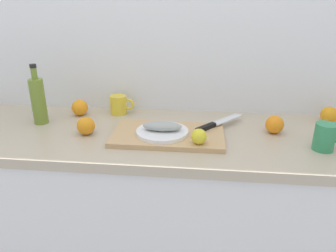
{
  "coord_description": "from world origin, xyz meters",
  "views": [
    {
      "loc": [
        0.24,
        -1.27,
        1.45
      ],
      "look_at": [
        0.11,
        -0.04,
        0.95
      ],
      "focal_mm": 34.65,
      "sensor_mm": 36.0,
      "label": 1
    }
  ],
  "objects": [
    {
      "name": "kitchen_counter",
      "position": [
        0.0,
        0.0,
        0.45
      ],
      "size": [
        2.0,
        0.6,
        0.9
      ],
      "color": "white",
      "rests_on": "ground_plane"
    },
    {
      "name": "chef_knife",
      "position": [
        0.3,
        0.05,
        0.93
      ],
      "size": [
        0.21,
        0.24,
        0.02
      ],
      "rotation": [
        0.0,
        0.0,
        0.85
      ],
      "color": "silver",
      "rests_on": "cutting_board"
    },
    {
      "name": "coffee_mug_1",
      "position": [
        0.71,
        -0.1,
        0.95
      ],
      "size": [
        0.12,
        0.08,
        0.11
      ],
      "color": "#338C59",
      "rests_on": "kitchen_counter"
    },
    {
      "name": "cutting_board",
      "position": [
        0.11,
        -0.04,
        0.91
      ],
      "size": [
        0.46,
        0.27,
        0.02
      ],
      "primitive_type": "cube",
      "color": "tan",
      "rests_on": "kitchen_counter"
    },
    {
      "name": "orange_0",
      "position": [
        -0.24,
        -0.05,
        0.94
      ],
      "size": [
        0.08,
        0.08,
        0.08
      ],
      "primitive_type": "sphere",
      "color": "orange",
      "rests_on": "kitchen_counter"
    },
    {
      "name": "orange_1",
      "position": [
        0.55,
        0.05,
        0.94
      ],
      "size": [
        0.08,
        0.08,
        0.08
      ],
      "primitive_type": "sphere",
      "color": "orange",
      "rests_on": "kitchen_counter"
    },
    {
      "name": "fish_fillet",
      "position": [
        0.08,
        -0.06,
        0.95
      ],
      "size": [
        0.16,
        0.07,
        0.04
      ],
      "primitive_type": "ellipsoid",
      "color": "#999E99",
      "rests_on": "white_plate"
    },
    {
      "name": "lemon_0",
      "position": [
        0.23,
        -0.14,
        0.95
      ],
      "size": [
        0.06,
        0.06,
        0.06
      ],
      "primitive_type": "sphere",
      "color": "yellow",
      "rests_on": "cutting_board"
    },
    {
      "name": "white_plate",
      "position": [
        0.08,
        -0.06,
        0.93
      ],
      "size": [
        0.21,
        0.21,
        0.01
      ],
      "primitive_type": "cylinder",
      "color": "white",
      "rests_on": "cutting_board"
    },
    {
      "name": "back_wall",
      "position": [
        0.0,
        0.33,
        1.25
      ],
      "size": [
        3.2,
        0.05,
        2.5
      ],
      "primitive_type": "cube",
      "color": "white",
      "rests_on": "ground_plane"
    },
    {
      "name": "coffee_mug_0",
      "position": [
        -0.17,
        0.22,
        0.95
      ],
      "size": [
        0.12,
        0.08,
        0.09
      ],
      "color": "yellow",
      "rests_on": "kitchen_counter"
    },
    {
      "name": "orange_2",
      "position": [
        -0.35,
        0.18,
        0.94
      ],
      "size": [
        0.08,
        0.08,
        0.08
      ],
      "primitive_type": "sphere",
      "color": "orange",
      "rests_on": "kitchen_counter"
    },
    {
      "name": "orange_3",
      "position": [
        0.82,
        0.2,
        0.94
      ],
      "size": [
        0.08,
        0.08,
        0.08
      ],
      "primitive_type": "sphere",
      "color": "orange",
      "rests_on": "kitchen_counter"
    },
    {
      "name": "olive_oil_bottle",
      "position": [
        -0.49,
        0.06,
        1.01
      ],
      "size": [
        0.06,
        0.06,
        0.27
      ],
      "color": "olive",
      "rests_on": "kitchen_counter"
    }
  ]
}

